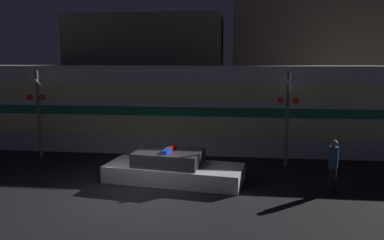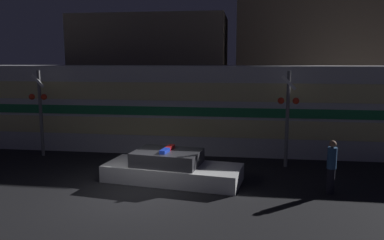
# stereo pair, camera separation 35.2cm
# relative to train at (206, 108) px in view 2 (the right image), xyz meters

# --- Properties ---
(ground_plane) EXTENTS (120.00, 120.00, 0.00)m
(ground_plane) POSITION_rel_train_xyz_m (-1.60, -6.42, -1.97)
(ground_plane) COLOR black
(train) EXTENTS (23.89, 2.86, 3.93)m
(train) POSITION_rel_train_xyz_m (0.00, 0.00, 0.00)
(train) COLOR silver
(train) RESTS_ON ground_plane
(police_car) EXTENTS (4.94, 2.46, 1.18)m
(police_car) POSITION_rel_train_xyz_m (-0.71, -4.95, -1.54)
(police_car) COLOR silver
(police_car) RESTS_ON ground_plane
(pedestrian) EXTENTS (0.29, 0.29, 1.71)m
(pedestrian) POSITION_rel_train_xyz_m (4.51, -5.53, -1.09)
(pedestrian) COLOR black
(pedestrian) RESTS_ON ground_plane
(crossing_signal_near) EXTENTS (0.81, 0.34, 3.78)m
(crossing_signal_near) POSITION_rel_train_xyz_m (3.44, -2.66, 0.18)
(crossing_signal_near) COLOR slate
(crossing_signal_near) RESTS_ON ground_plane
(crossing_signal_far) EXTENTS (0.81, 0.34, 3.75)m
(crossing_signal_far) POSITION_rel_train_xyz_m (-7.02, -2.34, 0.17)
(crossing_signal_far) COLOR slate
(crossing_signal_far) RESTS_ON ground_plane
(building_left) EXTENTS (9.98, 5.40, 7.07)m
(building_left) POSITION_rel_train_xyz_m (-4.54, 7.93, 1.57)
(building_left) COLOR #726656
(building_left) RESTS_ON ground_plane
(building_center) EXTENTS (9.56, 6.00, 10.30)m
(building_center) POSITION_rel_train_xyz_m (5.98, 9.22, 3.18)
(building_center) COLOR brown
(building_center) RESTS_ON ground_plane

